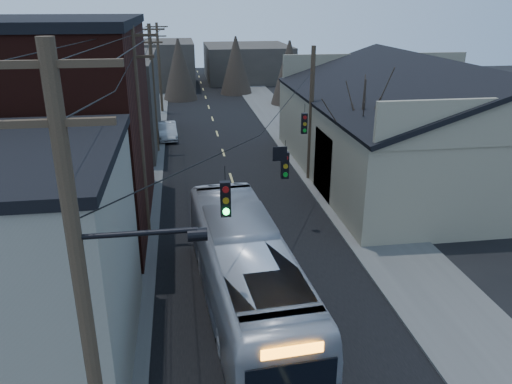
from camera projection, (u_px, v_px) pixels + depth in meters
The scene contains 12 objects.
road_surface at pixel (226, 160), 36.73m from camera, with size 9.00×110.00×0.02m, color black.
sidewalk_left at pixel (136, 164), 35.80m from camera, with size 4.00×110.00×0.12m, color #474744.
sidewalk_right at pixel (311, 156), 37.62m from camera, with size 4.00×110.00×0.12m, color #474744.
building_brick at pixel (39, 132), 24.31m from camera, with size 10.00×12.00×10.00m, color black.
building_left_far at pixel (99, 102), 39.68m from camera, with size 9.00×14.00×7.00m, color #342F2A.
warehouse at pixel (428, 135), 32.98m from camera, with size 16.16×20.60×7.73m.
building_far_left at pixel (156, 64), 67.12m from camera, with size 10.00×12.00×6.00m, color #342F2A.
building_far_right at pixel (247, 62), 73.74m from camera, with size 12.00×14.00×5.00m, color #342F2A.
bare_tree at pixel (360, 146), 27.13m from camera, with size 0.40×0.40×7.20m, color black.
utility_lines at pixel (180, 111), 29.11m from camera, with size 11.24×45.28×10.50m.
bus at pixel (245, 272), 18.30m from camera, with size 2.83×12.08×3.36m, color #A7ABB3.
parked_car at pixel (167, 131), 42.27m from camera, with size 1.49×4.26×1.40m, color #A5A8AC.
Camera 1 is at (-3.07, -5.07, 10.98)m, focal length 35.00 mm.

